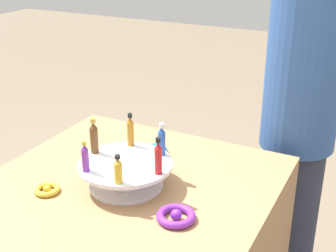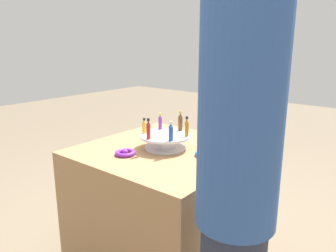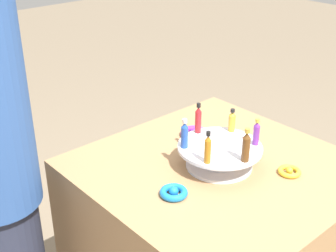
{
  "view_description": "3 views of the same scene",
  "coord_description": "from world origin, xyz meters",
  "px_view_note": "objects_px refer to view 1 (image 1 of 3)",
  "views": [
    {
      "loc": [
        -1.06,
        -0.69,
        1.49
      ],
      "look_at": [
        0.13,
        -0.08,
        0.92
      ],
      "focal_mm": 50.0,
      "sensor_mm": 36.0,
      "label": 1
    },
    {
      "loc": [
        1.11,
        -1.35,
        1.33
      ],
      "look_at": [
        0.04,
        -0.02,
        0.89
      ],
      "focal_mm": 35.0,
      "sensor_mm": 36.0,
      "label": 2
    },
    {
      "loc": [
        1.05,
        0.92,
        1.6
      ],
      "look_at": [
        0.15,
        -0.09,
        0.92
      ],
      "focal_mm": 50.0,
      "sensor_mm": 36.0,
      "label": 3
    }
  ],
  "objects_px": {
    "bottle_purple": "(85,157)",
    "bottle_amber": "(130,131)",
    "bottle_blue": "(162,140)",
    "bottle_brown": "(94,137)",
    "bottle_gold": "(118,170)",
    "ribbon_bow_purple": "(176,216)",
    "ribbon_bow_gold": "(47,190)",
    "bottle_red": "(158,157)",
    "person_figure": "(300,111)",
    "ribbon_bow_blue": "(155,150)",
    "display_stand": "(126,172)"
  },
  "relations": [
    {
      "from": "bottle_gold",
      "to": "bottle_amber",
      "type": "height_order",
      "value": "bottle_amber"
    },
    {
      "from": "bottle_brown",
      "to": "ribbon_bow_blue",
      "type": "relative_size",
      "value": 1.3
    },
    {
      "from": "bottle_red",
      "to": "bottle_gold",
      "type": "bearing_deg",
      "value": 143.21
    },
    {
      "from": "ribbon_bow_purple",
      "to": "ribbon_bow_gold",
      "type": "bearing_deg",
      "value": 96.52
    },
    {
      "from": "bottle_purple",
      "to": "bottle_amber",
      "type": "height_order",
      "value": "bottle_amber"
    },
    {
      "from": "bottle_blue",
      "to": "ribbon_bow_blue",
      "type": "distance_m",
      "value": 0.21
    },
    {
      "from": "bottle_red",
      "to": "bottle_amber",
      "type": "height_order",
      "value": "bottle_red"
    },
    {
      "from": "ribbon_bow_purple",
      "to": "bottle_gold",
      "type": "bearing_deg",
      "value": 95.82
    },
    {
      "from": "bottle_red",
      "to": "bottle_amber",
      "type": "bearing_deg",
      "value": 53.21
    },
    {
      "from": "ribbon_bow_blue",
      "to": "person_figure",
      "type": "bearing_deg",
      "value": -45.64
    },
    {
      "from": "bottle_red",
      "to": "ribbon_bow_gold",
      "type": "xyz_separation_m",
      "value": [
        -0.13,
        0.31,
        -0.12
      ]
    },
    {
      "from": "bottle_brown",
      "to": "ribbon_bow_gold",
      "type": "bearing_deg",
      "value": 155.82
    },
    {
      "from": "bottle_red",
      "to": "ribbon_bow_blue",
      "type": "bearing_deg",
      "value": 30.58
    },
    {
      "from": "bottle_amber",
      "to": "bottle_purple",
      "type": "bearing_deg",
      "value": 173.21
    },
    {
      "from": "bottle_gold",
      "to": "display_stand",
      "type": "bearing_deg",
      "value": 23.21
    },
    {
      "from": "bottle_brown",
      "to": "ribbon_bow_blue",
      "type": "xyz_separation_m",
      "value": [
        0.22,
        -0.09,
        -0.12
      ]
    },
    {
      "from": "bottle_blue",
      "to": "person_figure",
      "type": "distance_m",
      "value": 0.62
    },
    {
      "from": "display_stand",
      "to": "ribbon_bow_gold",
      "type": "xyz_separation_m",
      "value": [
        -0.14,
        0.19,
        -0.04
      ]
    },
    {
      "from": "bottle_blue",
      "to": "bottle_brown",
      "type": "height_order",
      "value": "bottle_brown"
    },
    {
      "from": "bottle_amber",
      "to": "ribbon_bow_gold",
      "type": "relative_size",
      "value": 1.43
    },
    {
      "from": "display_stand",
      "to": "bottle_brown",
      "type": "height_order",
      "value": "bottle_brown"
    },
    {
      "from": "bottle_red",
      "to": "person_figure",
      "type": "height_order",
      "value": "person_figure"
    },
    {
      "from": "display_stand",
      "to": "ribbon_bow_blue",
      "type": "distance_m",
      "value": 0.24
    },
    {
      "from": "bottle_gold",
      "to": "bottle_red",
      "type": "relative_size",
      "value": 0.76
    },
    {
      "from": "bottle_red",
      "to": "bottle_blue",
      "type": "xyz_separation_m",
      "value": [
        0.11,
        0.05,
        -0.0
      ]
    },
    {
      "from": "ribbon_bow_blue",
      "to": "person_figure",
      "type": "relative_size",
      "value": 0.05
    },
    {
      "from": "bottle_amber",
      "to": "bottle_gold",
      "type": "bearing_deg",
      "value": -156.79
    },
    {
      "from": "display_stand",
      "to": "bottle_red",
      "type": "distance_m",
      "value": 0.15
    },
    {
      "from": "display_stand",
      "to": "ribbon_bow_gold",
      "type": "bearing_deg",
      "value": 126.52
    },
    {
      "from": "bottle_gold",
      "to": "bottle_brown",
      "type": "distance_m",
      "value": 0.21
    },
    {
      "from": "bottle_gold",
      "to": "ribbon_bow_purple",
      "type": "xyz_separation_m",
      "value": [
        0.02,
        -0.17,
        -0.11
      ]
    },
    {
      "from": "display_stand",
      "to": "bottle_gold",
      "type": "height_order",
      "value": "bottle_gold"
    },
    {
      "from": "ribbon_bow_purple",
      "to": "person_figure",
      "type": "height_order",
      "value": "person_figure"
    },
    {
      "from": "display_stand",
      "to": "bottle_purple",
      "type": "height_order",
      "value": "bottle_purple"
    },
    {
      "from": "bottle_red",
      "to": "bottle_blue",
      "type": "distance_m",
      "value": 0.12
    },
    {
      "from": "bottle_purple",
      "to": "bottle_red",
      "type": "bearing_deg",
      "value": -66.79
    },
    {
      "from": "bottle_purple",
      "to": "bottle_amber",
      "type": "distance_m",
      "value": 0.21
    },
    {
      "from": "display_stand",
      "to": "ribbon_bow_gold",
      "type": "distance_m",
      "value": 0.24
    },
    {
      "from": "display_stand",
      "to": "person_figure",
      "type": "height_order",
      "value": "person_figure"
    },
    {
      "from": "bottle_purple",
      "to": "person_figure",
      "type": "bearing_deg",
      "value": -31.79
    },
    {
      "from": "bottle_blue",
      "to": "ribbon_bow_purple",
      "type": "height_order",
      "value": "bottle_blue"
    },
    {
      "from": "person_figure",
      "to": "ribbon_bow_gold",
      "type": "bearing_deg",
      "value": -5.41
    },
    {
      "from": "bottle_gold",
      "to": "bottle_red",
      "type": "bearing_deg",
      "value": -36.79
    },
    {
      "from": "bottle_gold",
      "to": "person_figure",
      "type": "bearing_deg",
      "value": -24.03
    },
    {
      "from": "ribbon_bow_gold",
      "to": "bottle_brown",
      "type": "bearing_deg",
      "value": -24.18
    },
    {
      "from": "person_figure",
      "to": "bottle_amber",
      "type": "bearing_deg",
      "value": -8.39
    },
    {
      "from": "bottle_amber",
      "to": "person_figure",
      "type": "relative_size",
      "value": 0.07
    },
    {
      "from": "ribbon_bow_gold",
      "to": "bottle_red",
      "type": "bearing_deg",
      "value": -67.85
    },
    {
      "from": "bottle_purple",
      "to": "bottle_gold",
      "type": "height_order",
      "value": "bottle_purple"
    },
    {
      "from": "bottle_blue",
      "to": "ribbon_bow_gold",
      "type": "distance_m",
      "value": 0.38
    }
  ]
}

